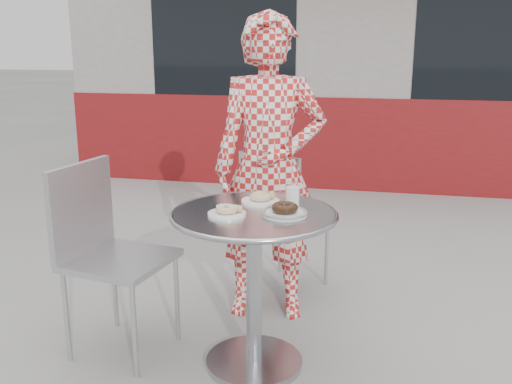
% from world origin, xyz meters
% --- Properties ---
extents(ground, '(60.00, 60.00, 0.00)m').
position_xyz_m(ground, '(0.00, 0.00, 0.00)').
color(ground, '#9B9994').
rests_on(ground, ground).
extents(storefront, '(6.02, 4.55, 3.00)m').
position_xyz_m(storefront, '(-0.00, 5.56, 1.49)').
color(storefront, gray).
rests_on(storefront, ground).
extents(bistro_table, '(0.79, 0.79, 0.79)m').
position_xyz_m(bistro_table, '(-0.03, -0.05, 0.60)').
color(bistro_table, '#BABBBF').
rests_on(bistro_table, ground).
extents(chair_far, '(0.58, 0.58, 0.91)m').
position_xyz_m(chair_far, '(-0.04, 0.91, 0.28)').
color(chair_far, '#AFB1B7').
rests_on(chair_far, ground).
extents(chair_left, '(0.54, 0.53, 0.97)m').
position_xyz_m(chair_left, '(-0.73, -0.04, 0.30)').
color(chair_left, '#AFB1B7').
rests_on(chair_left, ground).
extents(seated_person, '(0.68, 0.50, 1.73)m').
position_xyz_m(seated_person, '(-0.08, 0.56, 0.86)').
color(seated_person, '#AF1D1B').
rests_on(seated_person, ground).
extents(plate_far, '(0.19, 0.19, 0.05)m').
position_xyz_m(plate_far, '(-0.03, 0.12, 0.81)').
color(plate_far, white).
rests_on(plate_far, bistro_table).
extents(plate_near, '(0.17, 0.17, 0.05)m').
position_xyz_m(plate_near, '(-0.14, -0.12, 0.81)').
color(plate_near, white).
rests_on(plate_near, bistro_table).
extents(plate_checker, '(0.21, 0.21, 0.05)m').
position_xyz_m(plate_checker, '(0.12, -0.06, 0.81)').
color(plate_checker, white).
rests_on(plate_checker, bistro_table).
extents(milk_cup, '(0.07, 0.07, 0.11)m').
position_xyz_m(milk_cup, '(0.13, 0.10, 0.84)').
color(milk_cup, white).
rests_on(milk_cup, bistro_table).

